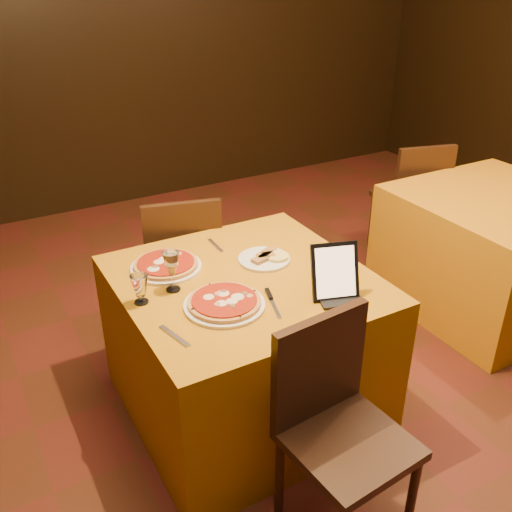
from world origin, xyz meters
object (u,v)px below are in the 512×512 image
chair_main_near (349,443)px  pizza_far (166,266)px  tablet (335,271)px  main_table (245,345)px  water_glass (140,289)px  chair_main_far (181,263)px  chair_side_far (407,199)px  pizza_near (224,303)px  wine_glass (172,271)px  side_table (492,252)px

chair_main_near → pizza_far: size_ratio=2.74×
chair_main_near → tablet: bearing=56.7°
main_table → water_glass: size_ratio=8.46×
chair_main_near → chair_main_far: 1.60m
chair_side_far → main_table: bearing=41.1°
pizza_far → water_glass: bearing=-131.2°
main_table → chair_side_far: (1.84, 0.89, 0.08)m
pizza_near → wine_glass: size_ratio=1.80×
chair_main_near → water_glass: 1.03m
side_table → pizza_near: 2.08m
main_table → pizza_far: 0.54m
chair_main_far → tablet: tablet is taller
chair_side_far → chair_main_far: bearing=18.4°
wine_glass → water_glass: (-0.16, -0.03, -0.03)m
side_table → tablet: bearing=-165.3°
chair_side_far → pizza_far: bearing=31.9°
pizza_near → water_glass: 0.36m
pizza_far → wine_glass: wine_glass is taller
main_table → water_glass: (-0.48, 0.03, 0.44)m
chair_main_far → pizza_near: (-0.18, -0.96, 0.31)m
chair_main_far → pizza_far: 0.67m
chair_main_far → wine_glass: (-0.32, -0.73, 0.39)m
chair_main_near → wine_glass: bearing=105.0°
pizza_far → water_glass: 0.31m
chair_main_near → pizza_near: chair_main_near is taller
chair_side_far → wine_glass: (-2.16, -0.82, 0.39)m
main_table → tablet: 0.65m
main_table → chair_main_far: chair_main_far is taller
side_table → chair_main_near: bearing=-153.8°
side_table → chair_side_far: 0.79m
water_glass → tablet: bearing=-25.3°
tablet → pizza_near: bearing=179.3°
chair_main_near → wine_glass: wine_glass is taller
pizza_far → tablet: bearing=-46.9°
side_table → chair_main_near: (-1.84, -0.91, 0.08)m
water_glass → main_table: bearing=-3.7°
wine_glass → side_table: bearing=0.9°
tablet → water_glass: bearing=172.7°
side_table → chair_main_near: size_ratio=1.21×
side_table → water_glass: (-2.32, -0.06, 0.44)m
main_table → water_glass: water_glass is taller
main_table → chair_main_near: (0.00, -0.81, 0.08)m
side_table → wine_glass: size_ratio=5.79×
pizza_near → water_glass: (-0.29, 0.20, 0.05)m
pizza_far → tablet: size_ratio=1.36×
wine_glass → chair_main_near: bearing=-69.9°
wine_glass → water_glass: bearing=-169.0°
pizza_far → wine_glass: (-0.04, -0.20, 0.08)m
chair_main_near → tablet: 0.70m
main_table → side_table: 1.84m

